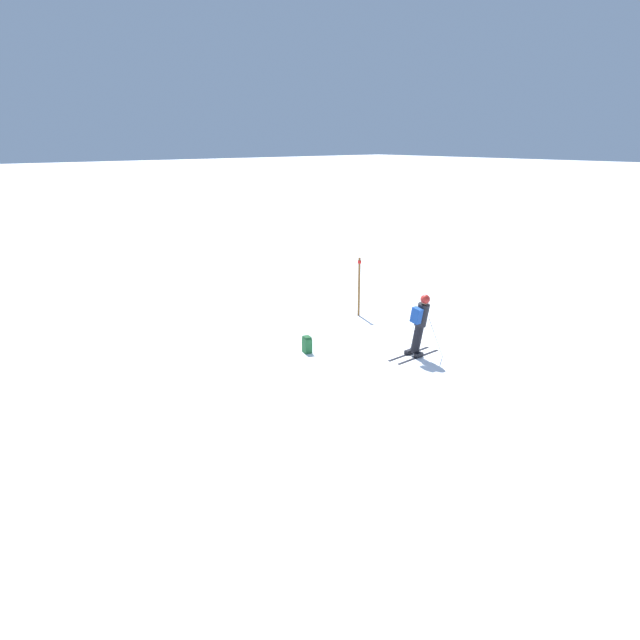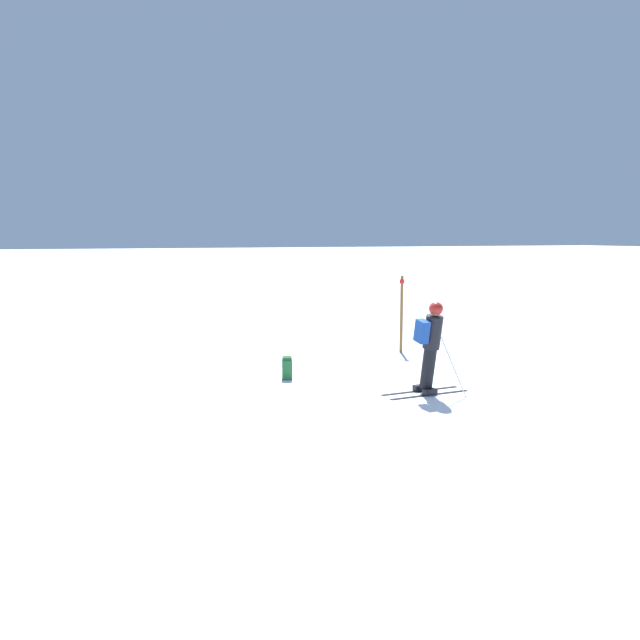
# 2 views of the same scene
# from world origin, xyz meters

# --- Properties ---
(ground_plane) EXTENTS (300.00, 300.00, 0.00)m
(ground_plane) POSITION_xyz_m (0.00, 0.00, 0.00)
(ground_plane) COLOR white
(skier) EXTENTS (1.29, 1.83, 1.93)m
(skier) POSITION_xyz_m (-1.15, 0.02, 1.08)
(skier) COLOR black
(skier) RESTS_ON ground
(spare_backpack) EXTENTS (0.35, 0.30, 0.50)m
(spare_backpack) POSITION_xyz_m (1.26, 2.22, 0.24)
(spare_backpack) COLOR #236633
(spare_backpack) RESTS_ON ground
(trail_marker) EXTENTS (0.13, 0.13, 2.10)m
(trail_marker) POSITION_xyz_m (3.18, -1.69, 1.15)
(trail_marker) COLOR brown
(trail_marker) RESTS_ON ground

